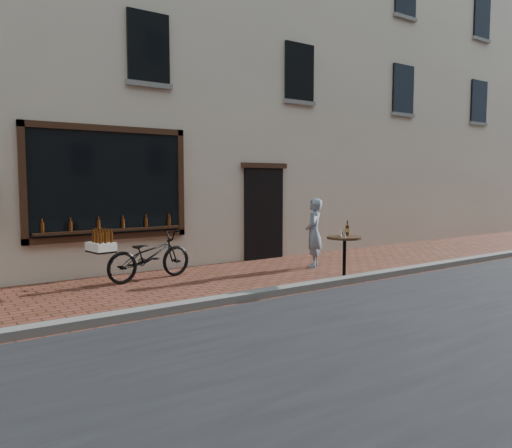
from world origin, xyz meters
TOP-DOWN VIEW (x-y plane):
  - ground at (0.00, 0.00)m, footprint 90.00×90.00m
  - kerb at (0.00, 0.20)m, footprint 90.00×0.25m
  - shop_building at (0.00, 6.50)m, footprint 28.00×6.20m
  - cargo_bicycle at (-1.45, 2.62)m, footprint 2.12×0.88m
  - bistro_table at (1.51, 0.35)m, footprint 0.67×0.67m
  - pedestrian at (2.11, 1.88)m, footprint 0.65×0.64m

SIDE VIEW (x-z plane):
  - ground at x=0.00m, z-range 0.00..0.00m
  - kerb at x=0.00m, z-range 0.00..0.12m
  - cargo_bicycle at x=-1.45m, z-range -0.02..0.98m
  - bistro_table at x=1.51m, z-range 0.04..1.18m
  - pedestrian at x=2.11m, z-range 0.00..1.51m
  - shop_building at x=0.00m, z-range 0.00..10.00m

